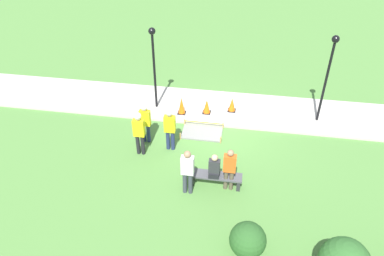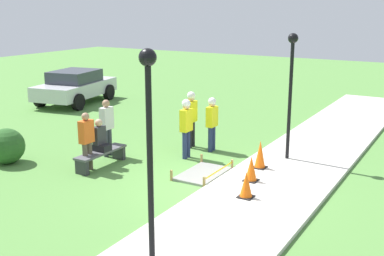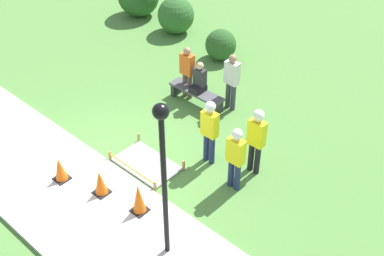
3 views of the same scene
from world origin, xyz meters
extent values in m
plane|color=#51843D|center=(0.00, 0.00, 0.00)|extent=(60.00, 60.00, 0.00)
cube|color=#BCB7AD|center=(0.00, -1.36, 0.05)|extent=(28.00, 2.72, 0.10)
cube|color=gray|center=(0.62, 0.56, 0.03)|extent=(1.57, 0.96, 0.06)
cube|color=tan|center=(-0.17, 0.08, 0.14)|extent=(0.05, 0.05, 0.28)
cube|color=tan|center=(1.40, 0.08, 0.14)|extent=(0.05, 0.05, 0.28)
cube|color=tan|center=(-0.17, 1.04, 0.14)|extent=(0.05, 0.05, 0.28)
cube|color=tan|center=(1.40, 1.04, 0.14)|extent=(0.05, 0.05, 0.28)
cube|color=yellow|center=(0.62, 0.08, 0.21)|extent=(1.57, 0.00, 0.04)
cube|color=black|center=(-0.42, -1.15, 0.11)|extent=(0.34, 0.34, 0.02)
cone|color=orange|center=(-0.42, -1.15, 0.42)|extent=(0.29, 0.29, 0.59)
cube|color=black|center=(0.62, -0.82, 0.11)|extent=(0.34, 0.34, 0.02)
cone|color=orange|center=(0.62, -0.82, 0.43)|extent=(0.29, 0.29, 0.61)
cube|color=black|center=(1.65, -0.62, 0.11)|extent=(0.34, 0.34, 0.02)
cone|color=orange|center=(1.65, -0.62, 0.49)|extent=(0.29, 0.29, 0.73)
cube|color=#2D2D33|center=(-0.98, 3.33, 0.19)|extent=(0.12, 0.40, 0.39)
cube|color=#2D2D33|center=(0.55, 3.33, 0.19)|extent=(0.12, 0.40, 0.39)
cube|color=#4C4C51|center=(-0.21, 3.33, 0.42)|extent=(1.73, 0.44, 0.06)
cube|color=black|center=(-0.16, 3.33, 0.54)|extent=(0.34, 0.44, 0.18)
cube|color=#2D2D33|center=(-0.16, 3.41, 0.88)|extent=(0.36, 0.20, 0.50)
sphere|color=tan|center=(-0.16, 3.41, 1.23)|extent=(0.21, 0.21, 0.21)
cylinder|color=navy|center=(1.56, 1.69, 0.41)|extent=(0.14, 0.14, 0.81)
cylinder|color=navy|center=(1.74, 1.69, 0.41)|extent=(0.14, 0.14, 0.81)
cube|color=yellow|center=(1.65, 1.69, 1.14)|extent=(0.40, 0.22, 0.65)
sphere|color=tan|center=(1.65, 1.69, 1.57)|extent=(0.22, 0.22, 0.22)
sphere|color=white|center=(1.65, 1.69, 1.63)|extent=(0.25, 0.25, 0.25)
cylinder|color=navy|center=(2.56, 1.39, 0.39)|extent=(0.14, 0.14, 0.78)
cylinder|color=navy|center=(2.74, 1.39, 0.39)|extent=(0.14, 0.14, 0.78)
cube|color=yellow|center=(2.65, 1.39, 1.08)|extent=(0.40, 0.22, 0.61)
sphere|color=tan|center=(2.65, 1.39, 1.50)|extent=(0.21, 0.21, 0.21)
sphere|color=white|center=(2.65, 1.39, 1.55)|extent=(0.24, 0.24, 0.24)
cylinder|color=black|center=(2.58, 2.13, 0.41)|extent=(0.14, 0.14, 0.83)
cylinder|color=black|center=(2.76, 2.13, 0.41)|extent=(0.14, 0.14, 0.83)
cube|color=yellow|center=(2.67, 2.13, 1.15)|extent=(0.40, 0.22, 0.65)
sphere|color=tan|center=(2.67, 2.13, 1.59)|extent=(0.22, 0.22, 0.22)
sphere|color=white|center=(2.67, 2.13, 1.65)|extent=(0.26, 0.26, 0.26)
cylinder|color=brown|center=(-0.73, 3.43, 0.39)|extent=(0.14, 0.14, 0.78)
cylinder|color=brown|center=(-0.55, 3.43, 0.39)|extent=(0.14, 0.14, 0.78)
cube|color=#E55B1E|center=(-0.64, 3.43, 1.09)|extent=(0.40, 0.22, 0.62)
sphere|color=#A37A5B|center=(-0.64, 3.43, 1.50)|extent=(0.21, 0.21, 0.21)
cylinder|color=#383D47|center=(0.55, 3.81, 0.41)|extent=(0.14, 0.14, 0.82)
cylinder|color=#383D47|center=(0.73, 3.81, 0.41)|extent=(0.14, 0.14, 0.82)
cube|color=silver|center=(0.64, 3.81, 1.15)|extent=(0.40, 0.22, 0.65)
sphere|color=#A37A5B|center=(0.64, 3.81, 1.59)|extent=(0.22, 0.22, 0.22)
cylinder|color=black|center=(2.83, -0.97, 1.75)|extent=(0.10, 0.10, 3.30)
sphere|color=black|center=(2.83, -0.97, 3.49)|extent=(0.28, 0.28, 0.28)
cylinder|color=black|center=(-3.94, -1.02, 1.80)|extent=(0.10, 0.10, 3.40)
sphere|color=black|center=(-3.94, -1.02, 3.60)|extent=(0.28, 0.28, 0.28)
sphere|color=#285623|center=(-1.35, 5.80, 0.50)|extent=(1.01, 1.01, 1.01)
camera|label=1|loc=(-0.90, 12.37, 8.80)|focal=35.00mm
camera|label=2|loc=(-9.88, -5.31, 4.37)|focal=45.00mm
camera|label=3|loc=(7.25, -5.17, 7.88)|focal=45.00mm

